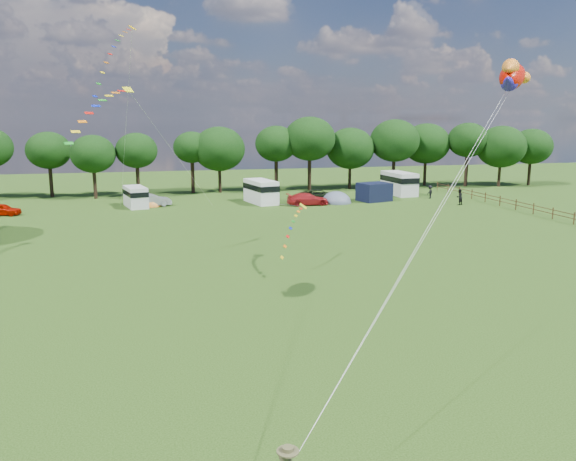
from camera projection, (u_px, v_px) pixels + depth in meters
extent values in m
plane|color=black|center=(332.00, 359.00, 23.67)|extent=(180.00, 180.00, 0.00)
cylinder|color=black|center=(51.00, 182.00, 72.47)|extent=(0.47, 0.47, 3.90)
ellipsoid|color=black|center=(49.00, 150.00, 71.68)|extent=(5.58, 5.58, 4.74)
cylinder|color=black|center=(95.00, 185.00, 70.88)|extent=(0.44, 0.44, 3.56)
ellipsoid|color=black|center=(93.00, 154.00, 70.13)|extent=(5.56, 5.56, 4.73)
cylinder|color=black|center=(138.00, 181.00, 72.96)|extent=(0.47, 0.47, 3.95)
ellipsoid|color=black|center=(136.00, 150.00, 72.18)|extent=(5.33, 5.33, 4.53)
cylinder|color=black|center=(193.00, 177.00, 76.26)|extent=(0.50, 0.50, 4.33)
ellipsoid|color=black|center=(192.00, 147.00, 75.47)|extent=(4.95, 4.95, 4.21)
cylinder|color=black|center=(220.00, 181.00, 76.74)|extent=(0.43, 0.43, 3.31)
ellipsoid|color=black|center=(219.00, 149.00, 75.90)|extent=(7.03, 7.03, 5.98)
cylinder|color=black|center=(276.00, 175.00, 78.66)|extent=(0.50, 0.50, 4.36)
ellipsoid|color=black|center=(276.00, 144.00, 77.81)|extent=(5.84, 5.84, 4.97)
cylinder|color=black|center=(309.00, 174.00, 78.85)|extent=(0.51, 0.51, 4.55)
ellipsoid|color=black|center=(310.00, 139.00, 77.88)|extent=(7.15, 7.15, 6.08)
cylinder|color=black|center=(350.00, 178.00, 81.07)|extent=(0.42, 0.42, 3.21)
ellipsoid|color=black|center=(350.00, 148.00, 80.25)|extent=(6.90, 6.90, 5.86)
cylinder|color=black|center=(393.00, 174.00, 81.81)|extent=(0.48, 0.48, 4.17)
ellipsoid|color=black|center=(395.00, 141.00, 80.88)|extent=(7.16, 7.16, 6.09)
cylinder|color=black|center=(425.00, 173.00, 85.06)|extent=(0.45, 0.45, 3.66)
ellipsoid|color=black|center=(426.00, 144.00, 84.18)|extent=(7.05, 7.05, 5.99)
cylinder|color=black|center=(466.00, 171.00, 83.79)|extent=(0.52, 0.52, 4.65)
ellipsoid|color=black|center=(468.00, 140.00, 82.90)|extent=(5.96, 5.96, 5.06)
cylinder|color=black|center=(499.00, 176.00, 83.74)|extent=(0.42, 0.42, 3.19)
ellipsoid|color=black|center=(501.00, 147.00, 82.90)|extent=(7.23, 7.23, 6.14)
cylinder|color=black|center=(529.00, 174.00, 85.31)|extent=(0.44, 0.44, 3.52)
ellipsoid|color=black|center=(531.00, 146.00, 84.51)|extent=(6.22, 6.22, 5.28)
cylinder|color=#472D19|center=(574.00, 218.00, 53.70)|extent=(0.12, 0.12, 1.20)
cylinder|color=#472D19|center=(553.00, 213.00, 56.56)|extent=(0.12, 0.12, 1.20)
cylinder|color=#472D19|center=(563.00, 212.00, 55.06)|extent=(0.08, 3.00, 0.08)
cylinder|color=#472D19|center=(563.00, 216.00, 55.14)|extent=(0.08, 3.00, 0.08)
cylinder|color=#472D19|center=(533.00, 209.00, 59.43)|extent=(0.12, 0.12, 1.20)
cylinder|color=#472D19|center=(543.00, 208.00, 57.93)|extent=(0.08, 3.00, 0.08)
cylinder|color=#472D19|center=(543.00, 211.00, 58.01)|extent=(0.08, 3.00, 0.08)
cylinder|color=#472D19|center=(516.00, 205.00, 62.29)|extent=(0.12, 0.12, 1.20)
cylinder|color=#472D19|center=(525.00, 203.00, 60.79)|extent=(0.08, 3.00, 0.08)
cylinder|color=#472D19|center=(524.00, 207.00, 60.87)|extent=(0.08, 3.00, 0.08)
cylinder|color=#472D19|center=(500.00, 201.00, 65.15)|extent=(0.12, 0.12, 1.20)
cylinder|color=#472D19|center=(508.00, 200.00, 63.65)|extent=(0.08, 3.00, 0.08)
cylinder|color=#472D19|center=(508.00, 203.00, 63.73)|extent=(0.08, 3.00, 0.08)
cylinder|color=#472D19|center=(485.00, 197.00, 68.01)|extent=(0.12, 0.12, 1.20)
cylinder|color=#472D19|center=(493.00, 196.00, 66.51)|extent=(0.08, 3.00, 0.08)
cylinder|color=#472D19|center=(492.00, 199.00, 66.59)|extent=(0.08, 3.00, 0.08)
cylinder|color=#472D19|center=(472.00, 194.00, 70.88)|extent=(0.12, 0.12, 1.20)
cylinder|color=#472D19|center=(479.00, 193.00, 69.38)|extent=(0.08, 3.00, 0.08)
cylinder|color=#472D19|center=(478.00, 196.00, 69.45)|extent=(0.08, 3.00, 0.08)
cylinder|color=#472D19|center=(459.00, 191.00, 73.74)|extent=(0.12, 0.12, 1.20)
cylinder|color=#472D19|center=(466.00, 190.00, 72.24)|extent=(0.08, 3.00, 0.08)
cylinder|color=#472D19|center=(466.00, 193.00, 72.32)|extent=(0.08, 3.00, 0.08)
cylinder|color=#472D19|center=(448.00, 189.00, 76.60)|extent=(0.12, 0.12, 1.20)
cylinder|color=#472D19|center=(454.00, 187.00, 75.10)|extent=(0.08, 3.00, 0.08)
cylinder|color=#472D19|center=(454.00, 190.00, 75.18)|extent=(0.08, 3.00, 0.08)
cylinder|color=#472D19|center=(437.00, 186.00, 79.46)|extent=(0.12, 0.12, 1.20)
cylinder|color=#472D19|center=(443.00, 185.00, 77.96)|extent=(0.08, 3.00, 0.08)
cylinder|color=#472D19|center=(443.00, 188.00, 78.04)|extent=(0.08, 3.00, 0.08)
imported|color=#AF1100|center=(2.00, 210.00, 58.67)|extent=(4.04, 2.22, 1.27)
imported|color=gray|center=(152.00, 200.00, 64.69)|extent=(4.31, 2.19, 1.45)
imported|color=#AB1A1C|center=(308.00, 199.00, 65.72)|extent=(4.78, 2.11, 1.42)
imported|color=black|center=(320.00, 195.00, 68.97)|extent=(5.61, 3.36, 1.43)
cube|color=silver|center=(136.00, 197.00, 64.30)|extent=(2.99, 5.01, 2.34)
cube|color=black|center=(135.00, 193.00, 64.21)|extent=(3.05, 5.11, 0.55)
cylinder|color=black|center=(139.00, 206.00, 63.17)|extent=(0.70, 0.38, 0.66)
cylinder|color=black|center=(133.00, 202.00, 65.76)|extent=(0.70, 0.38, 0.66)
cube|color=white|center=(261.00, 192.00, 67.27)|extent=(3.47, 5.91, 2.77)
cube|color=black|center=(261.00, 187.00, 67.16)|extent=(3.54, 6.03, 0.66)
cylinder|color=black|center=(267.00, 202.00, 65.93)|extent=(0.82, 0.44, 0.78)
cylinder|color=black|center=(256.00, 198.00, 69.01)|extent=(0.82, 0.44, 0.78)
cube|color=silver|center=(399.00, 183.00, 74.74)|extent=(2.93, 6.15, 3.00)
cube|color=black|center=(399.00, 179.00, 74.62)|extent=(2.99, 6.27, 0.71)
cylinder|color=black|center=(406.00, 193.00, 73.18)|extent=(0.86, 0.36, 0.84)
cylinder|color=black|center=(392.00, 190.00, 76.72)|extent=(0.86, 0.36, 0.84)
ellipsoid|color=orange|center=(151.00, 206.00, 65.15)|extent=(2.49, 2.86, 2.05)
cylinder|color=orange|center=(151.00, 206.00, 65.14)|extent=(2.62, 2.62, 0.08)
ellipsoid|color=#505C6E|center=(336.00, 202.00, 67.79)|extent=(3.50, 4.02, 2.73)
cylinder|color=#505C6E|center=(336.00, 202.00, 67.79)|extent=(3.67, 3.67, 0.08)
cube|color=black|center=(374.00, 192.00, 68.95)|extent=(4.21, 3.73, 2.24)
ellipsoid|color=#C80F00|center=(512.00, 76.00, 27.29)|extent=(2.92, 3.11, 1.80)
ellipsoid|color=#ECAB03|center=(512.00, 79.00, 27.31)|extent=(1.82, 1.94, 0.98)
cone|color=orange|center=(509.00, 68.00, 26.05)|extent=(1.32, 1.35, 0.95)
cone|color=#2918B1|center=(508.00, 81.00, 26.16)|extent=(1.32, 1.35, 0.95)
cone|color=#2918B1|center=(513.00, 64.00, 27.25)|extent=(1.04, 1.02, 0.80)
sphere|color=white|center=(508.00, 75.00, 28.34)|extent=(0.30, 0.30, 0.30)
sphere|color=black|center=(507.00, 75.00, 28.42)|extent=(0.15, 0.15, 0.15)
cube|color=#FABB00|center=(132.00, 28.00, 44.25)|extent=(0.64, 0.67, 0.32)
cube|color=red|center=(129.00, 30.00, 43.76)|extent=(0.40, 0.51, 0.09)
cube|color=orange|center=(125.00, 32.00, 43.28)|extent=(0.39, 0.51, 0.10)
cube|color=yellow|center=(121.00, 36.00, 42.81)|extent=(0.39, 0.51, 0.11)
cube|color=#198C1E|center=(118.00, 41.00, 42.36)|extent=(0.39, 0.51, 0.12)
cube|color=#0C1EB2|center=(114.00, 47.00, 41.93)|extent=(0.39, 0.50, 0.12)
cube|color=red|center=(110.00, 54.00, 41.51)|extent=(0.38, 0.50, 0.13)
cube|color=orange|center=(106.00, 63.00, 41.11)|extent=(0.38, 0.50, 0.14)
cube|color=yellow|center=(103.00, 72.00, 40.72)|extent=(0.37, 0.50, 0.15)
cube|color=#198C1E|center=(99.00, 84.00, 40.35)|extent=(0.37, 0.49, 0.15)
cube|color=#0C1EB2|center=(95.00, 96.00, 39.99)|extent=(0.36, 0.49, 0.16)
cube|color=yellow|center=(128.00, 90.00, 39.43)|extent=(0.82, 0.79, 0.39)
cube|color=red|center=(122.00, 91.00, 38.93)|extent=(0.62, 0.49, 0.11)
cube|color=orange|center=(115.00, 93.00, 38.44)|extent=(0.62, 0.49, 0.12)
cube|color=yellow|center=(109.00, 96.00, 37.97)|extent=(0.61, 0.49, 0.13)
cube|color=#198C1E|center=(102.00, 100.00, 37.50)|extent=(0.61, 0.48, 0.14)
cube|color=#0C1EB2|center=(96.00, 106.00, 37.06)|extent=(0.61, 0.48, 0.15)
cube|color=red|center=(89.00, 113.00, 36.63)|extent=(0.61, 0.48, 0.16)
cube|color=orange|center=(82.00, 122.00, 36.22)|extent=(0.60, 0.47, 0.17)
cube|color=yellow|center=(76.00, 132.00, 35.82)|extent=(0.60, 0.46, 0.18)
cube|color=#198C1E|center=(69.00, 143.00, 35.44)|extent=(0.60, 0.46, 0.18)
cube|color=#FFF81D|center=(303.00, 206.00, 39.64)|extent=(0.68, 0.73, 0.36)
cube|color=red|center=(301.00, 209.00, 39.06)|extent=(0.39, 0.58, 0.10)
cube|color=orange|center=(298.00, 212.00, 38.50)|extent=(0.39, 0.57, 0.11)
cube|color=yellow|center=(296.00, 216.00, 37.95)|extent=(0.39, 0.57, 0.12)
cube|color=#198C1E|center=(293.00, 221.00, 37.42)|extent=(0.39, 0.57, 0.13)
cube|color=#0C1EB2|center=(291.00, 228.00, 36.90)|extent=(0.38, 0.57, 0.14)
cube|color=red|center=(288.00, 236.00, 36.40)|extent=(0.38, 0.57, 0.15)
cube|color=orange|center=(285.00, 246.00, 35.91)|extent=(0.37, 0.57, 0.15)
cube|color=yellow|center=(282.00, 257.00, 35.44)|extent=(0.37, 0.56, 0.16)
imported|color=black|center=(459.00, 197.00, 65.88)|extent=(1.06, 0.89, 1.87)
imported|color=black|center=(430.00, 192.00, 71.20)|extent=(1.17, 1.03, 1.67)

